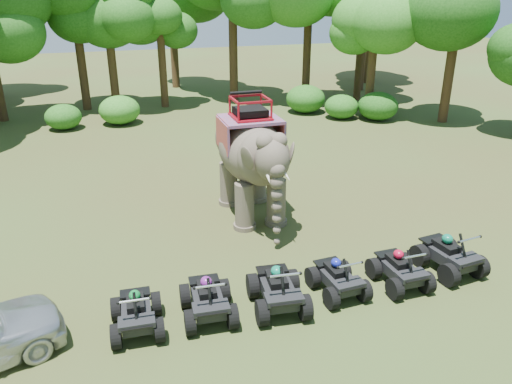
# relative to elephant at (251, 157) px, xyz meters

# --- Properties ---
(ground) EXTENTS (110.00, 110.00, 0.00)m
(ground) POSITION_rel_elephant_xyz_m (-0.60, -3.66, -2.18)
(ground) COLOR #47381E
(ground) RESTS_ON ground
(elephant) EXTENTS (2.31, 5.20, 4.36)m
(elephant) POSITION_rel_elephant_xyz_m (0.00, 0.00, 0.00)
(elephant) COLOR #4B4136
(elephant) RESTS_ON ground
(atv_0) EXTENTS (1.31, 1.74, 1.25)m
(atv_0) POSITION_rel_elephant_xyz_m (-4.61, -5.57, -1.56)
(atv_0) COLOR black
(atv_0) RESTS_ON ground
(atv_1) EXTENTS (1.40, 1.85, 1.30)m
(atv_1) POSITION_rel_elephant_xyz_m (-2.85, -5.57, -1.53)
(atv_1) COLOR black
(atv_1) RESTS_ON ground
(atv_2) EXTENTS (1.55, 2.00, 1.39)m
(atv_2) POSITION_rel_elephant_xyz_m (-1.04, -5.74, -1.49)
(atv_2) COLOR black
(atv_2) RESTS_ON ground
(atv_3) EXTENTS (1.30, 1.72, 1.22)m
(atv_3) POSITION_rel_elephant_xyz_m (0.72, -5.62, -1.57)
(atv_3) COLOR black
(atv_3) RESTS_ON ground
(atv_4) EXTENTS (1.26, 1.71, 1.25)m
(atv_4) POSITION_rel_elephant_xyz_m (2.56, -5.76, -1.55)
(atv_4) COLOR black
(atv_4) RESTS_ON ground
(atv_5) EXTENTS (1.56, 2.00, 1.38)m
(atv_5) POSITION_rel_elephant_xyz_m (4.33, -5.55, -1.49)
(atv_5) COLOR black
(atv_5) RESTS_ON ground
(tree_0) EXTENTS (4.90, 4.90, 7.00)m
(tree_0) POSITION_rel_elephant_xyz_m (-0.60, 18.32, 1.32)
(tree_0) COLOR #195114
(tree_0) RESTS_ON ground
(tree_1) EXTENTS (6.99, 6.99, 9.99)m
(tree_1) POSITION_rel_elephant_xyz_m (4.52, 19.10, 2.81)
(tree_1) COLOR #195114
(tree_1) RESTS_ON ground
(tree_2) EXTENTS (6.12, 6.12, 8.74)m
(tree_2) POSITION_rel_elephant_xyz_m (9.47, 17.53, 2.19)
(tree_2) COLOR #195114
(tree_2) RESTS_ON ground
(tree_3) EXTENTS (5.26, 5.26, 7.51)m
(tree_3) POSITION_rel_elephant_xyz_m (11.49, 11.98, 1.57)
(tree_3) COLOR #195114
(tree_3) RESTS_ON ground
(tree_4) EXTENTS (6.23, 6.23, 8.89)m
(tree_4) POSITION_rel_elephant_xyz_m (15.04, 9.14, 2.27)
(tree_4) COLOR #195114
(tree_4) RESTS_ON ground
(tree_25) EXTENTS (5.86, 5.86, 8.37)m
(tree_25) POSITION_rel_elephant_xyz_m (-5.72, 19.10, 2.01)
(tree_25) COLOR #195114
(tree_25) RESTS_ON ground
(tree_27) EXTENTS (5.09, 5.09, 7.27)m
(tree_27) POSITION_rel_elephant_xyz_m (13.04, 16.38, 1.45)
(tree_27) COLOR #195114
(tree_27) RESTS_ON ground
(tree_28) EXTENTS (7.13, 7.13, 10.18)m
(tree_28) POSITION_rel_elephant_xyz_m (1.24, 25.10, 2.91)
(tree_28) COLOR #195114
(tree_28) RESTS_ON ground
(tree_30) EXTENTS (6.21, 6.21, 8.87)m
(tree_30) POSITION_rel_elephant_xyz_m (15.01, 19.58, 2.25)
(tree_30) COLOR #195114
(tree_30) RESTS_ON ground
(tree_32) EXTENTS (7.21, 7.21, 10.30)m
(tree_32) POSITION_rel_elephant_xyz_m (17.07, 23.57, 2.97)
(tree_32) COLOR #195114
(tree_32) RESTS_ON ground
(tree_33) EXTENTS (5.60, 5.60, 7.99)m
(tree_33) POSITION_rel_elephant_xyz_m (-3.83, 18.40, 1.82)
(tree_33) COLOR #195114
(tree_33) RESTS_ON ground
(tree_36) EXTENTS (5.16, 5.16, 7.37)m
(tree_36) POSITION_rel_elephant_xyz_m (16.92, 22.20, 1.50)
(tree_36) COLOR #195114
(tree_36) RESTS_ON ground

